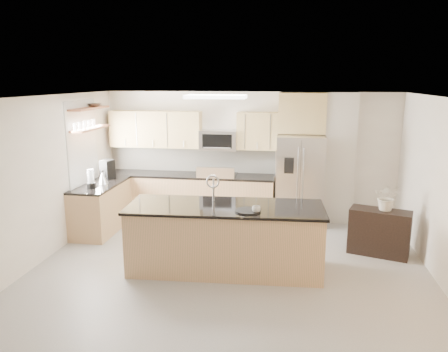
% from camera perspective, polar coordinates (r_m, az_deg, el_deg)
% --- Properties ---
extents(floor, '(6.50, 6.50, 0.00)m').
position_cam_1_polar(floor, '(6.42, 0.14, -13.80)').
color(floor, '#A5A19D').
rests_on(floor, ground).
extents(ceiling, '(6.00, 6.50, 0.02)m').
position_cam_1_polar(ceiling, '(5.75, 0.15, 10.08)').
color(ceiling, white).
rests_on(ceiling, wall_back).
extents(wall_back, '(6.00, 0.02, 2.60)m').
position_cam_1_polar(wall_back, '(9.11, 3.24, 2.75)').
color(wall_back, white).
rests_on(wall_back, floor).
extents(wall_front, '(6.00, 0.02, 2.60)m').
position_cam_1_polar(wall_front, '(3.01, -9.78, -18.60)').
color(wall_front, white).
rests_on(wall_front, floor).
extents(wall_left, '(0.02, 6.50, 2.60)m').
position_cam_1_polar(wall_left, '(7.05, -24.75, -1.31)').
color(wall_left, white).
rests_on(wall_left, floor).
extents(back_counter, '(3.55, 0.66, 1.44)m').
position_cam_1_polar(back_counter, '(9.18, -4.66, -2.49)').
color(back_counter, tan).
rests_on(back_counter, floor).
extents(left_counter, '(0.66, 1.50, 0.92)m').
position_cam_1_polar(left_counter, '(8.66, -15.74, -3.93)').
color(left_counter, tan).
rests_on(left_counter, floor).
extents(range, '(0.76, 0.64, 1.14)m').
position_cam_1_polar(range, '(9.05, -0.82, -2.67)').
color(range, black).
rests_on(range, floor).
extents(upper_cabinets, '(3.50, 0.33, 0.75)m').
position_cam_1_polar(upper_cabinets, '(9.09, -5.06, 6.05)').
color(upper_cabinets, tan).
rests_on(upper_cabinets, wall_back).
extents(microwave, '(0.76, 0.40, 0.40)m').
position_cam_1_polar(microwave, '(8.93, -0.71, 4.72)').
color(microwave, '#BCBBBE').
rests_on(microwave, upper_cabinets).
extents(refrigerator, '(0.92, 0.78, 1.78)m').
position_cam_1_polar(refrigerator, '(8.78, 9.86, -0.51)').
color(refrigerator, '#BCBBBE').
rests_on(refrigerator, floor).
extents(partition_column, '(0.60, 0.30, 2.60)m').
position_cam_1_polar(partition_column, '(8.97, 14.80, 2.20)').
color(partition_column, beige).
rests_on(partition_column, floor).
extents(window, '(0.04, 1.15, 1.65)m').
position_cam_1_polar(window, '(8.54, -18.06, 3.88)').
color(window, white).
rests_on(window, wall_left).
extents(shelf_lower, '(0.30, 1.20, 0.04)m').
position_cam_1_polar(shelf_lower, '(8.54, -17.13, 5.97)').
color(shelf_lower, '#95593B').
rests_on(shelf_lower, wall_left).
extents(shelf_upper, '(0.30, 1.20, 0.04)m').
position_cam_1_polar(shelf_upper, '(8.51, -17.29, 8.44)').
color(shelf_upper, '#95593B').
rests_on(shelf_upper, wall_left).
extents(ceiling_fixture, '(1.00, 0.50, 0.06)m').
position_cam_1_polar(ceiling_fixture, '(7.40, -1.06, 10.32)').
color(ceiling_fixture, white).
rests_on(ceiling_fixture, ceiling).
extents(island, '(2.97, 1.19, 1.43)m').
position_cam_1_polar(island, '(6.65, 0.16, -8.06)').
color(island, tan).
rests_on(island, floor).
extents(credenza, '(1.03, 0.67, 0.76)m').
position_cam_1_polar(credenza, '(7.68, 19.62, -6.94)').
color(credenza, black).
rests_on(credenza, floor).
extents(cup, '(0.15, 0.15, 0.09)m').
position_cam_1_polar(cup, '(6.18, 4.23, -4.37)').
color(cup, silver).
rests_on(cup, island).
extents(platter, '(0.44, 0.44, 0.02)m').
position_cam_1_polar(platter, '(6.23, 3.13, -4.56)').
color(platter, black).
rests_on(platter, island).
extents(blender, '(0.15, 0.15, 0.35)m').
position_cam_1_polar(blender, '(8.20, -17.00, -0.51)').
color(blender, black).
rests_on(blender, left_counter).
extents(kettle, '(0.20, 0.20, 0.25)m').
position_cam_1_polar(kettle, '(8.53, -15.58, -0.20)').
color(kettle, '#BCBBBE').
rests_on(kettle, left_counter).
extents(coffee_maker, '(0.26, 0.29, 0.38)m').
position_cam_1_polar(coffee_maker, '(8.89, -15.00, 0.77)').
color(coffee_maker, black).
rests_on(coffee_maker, left_counter).
extents(bowl, '(0.41, 0.41, 0.08)m').
position_cam_1_polar(bowl, '(8.77, -16.47, 8.98)').
color(bowl, '#BCBBBE').
rests_on(bowl, shelf_upper).
extents(flower_vase, '(0.68, 0.62, 0.67)m').
position_cam_1_polar(flower_vase, '(7.50, 20.63, -1.77)').
color(flower_vase, beige).
rests_on(flower_vase, credenza).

